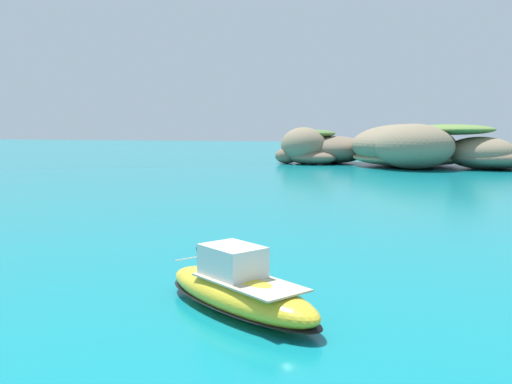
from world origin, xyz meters
The scene contains 3 objects.
islet_large centered at (10.73, 80.53, 2.62)m, with size 32.11×27.13×6.26m.
islet_small centered at (-5.12, 83.86, 2.41)m, with size 16.10×14.54×5.73m.
motorboat_yellow centered at (3.00, 11.63, 0.72)m, with size 7.15×6.00×2.14m.
Camera 1 is at (8.12, -5.40, 6.06)m, focal length 39.42 mm.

